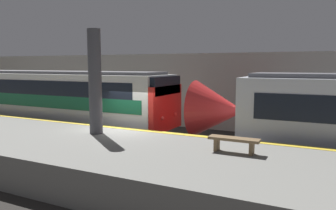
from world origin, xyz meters
TOP-DOWN VIEW (x-y plane):
  - ground_plane at (0.00, 0.00)m, footprint 120.00×120.00m
  - platform at (0.00, -2.54)m, footprint 40.00×5.08m
  - station_rear_barrier at (0.00, 6.49)m, footprint 50.00×0.15m
  - support_pillar_near at (-0.27, -1.41)m, footprint 0.49×0.49m
  - train_boxy at (-6.78, 2.28)m, footprint 15.56×2.97m
  - platform_bench at (5.13, -1.78)m, footprint 1.50×0.40m

SIDE VIEW (x-z plane):
  - ground_plane at x=0.00m, z-range 0.00..0.00m
  - platform at x=0.00m, z-range 0.00..1.09m
  - platform_bench at x=5.13m, z-range 1.19..1.64m
  - train_boxy at x=-6.78m, z-range 0.04..3.37m
  - station_rear_barrier at x=0.00m, z-range 0.00..4.31m
  - support_pillar_near at x=-0.27m, z-range 1.08..4.98m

